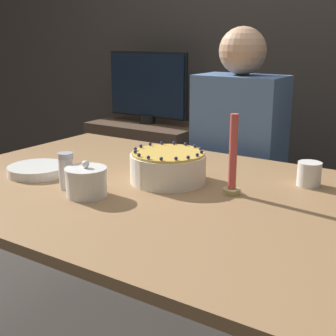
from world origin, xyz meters
TOP-DOWN VIEW (x-y plane):
  - wall_behind at (0.00, 1.40)m, footprint 8.00×0.05m
  - dining_table at (0.00, 0.00)m, footprint 1.69×1.10m
  - cake at (-0.04, 0.08)m, footprint 0.26×0.26m
  - sugar_bowl at (-0.17, -0.19)m, footprint 0.13×0.13m
  - sugar_shaker at (-0.28, -0.17)m, footprint 0.05×0.05m
  - plate_stack at (-0.49, -0.11)m, footprint 0.21×0.21m
  - candle at (0.21, 0.08)m, footprint 0.06×0.06m
  - cup at (0.38, 0.30)m, footprint 0.08×0.08m
  - person_man_blue_shirt at (-0.08, 0.75)m, footprint 0.40×0.34m
  - side_cabinet at (-0.89, 1.14)m, footprint 0.70×0.42m
  - tv_monitor at (-0.89, 1.15)m, footprint 0.57×0.10m

SIDE VIEW (x-z plane):
  - side_cabinet at x=-0.89m, z-range 0.00..0.69m
  - person_man_blue_shirt at x=-0.08m, z-range -0.08..1.18m
  - dining_table at x=0.00m, z-range 0.28..1.01m
  - plate_stack at x=-0.49m, z-range 0.73..0.76m
  - cup at x=0.38m, z-range 0.73..0.81m
  - sugar_bowl at x=-0.17m, z-range 0.72..0.83m
  - cake at x=-0.04m, z-range 0.72..0.84m
  - sugar_shaker at x=-0.28m, z-range 0.73..0.85m
  - candle at x=0.21m, z-range 0.70..0.96m
  - tv_monitor at x=-0.89m, z-range 0.70..1.13m
  - wall_behind at x=0.00m, z-range 0.00..2.60m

